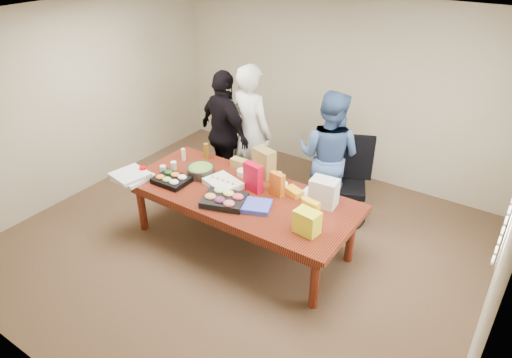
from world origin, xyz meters
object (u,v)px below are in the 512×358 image
Objects in this scene: office_chair at (346,184)px; person_center at (251,132)px; salad_bowl at (201,171)px; conference_table at (241,219)px; person_right at (328,156)px; sheet_cake at (223,183)px.

office_chair is 1.52m from person_center.
office_chair is 3.17× the size of salad_bowl.
conference_table is 1.58× the size of person_right.
salad_bowl is at bearing 96.56° from person_center.
conference_table is 2.49× the size of office_chair.
office_chair is at bearing 54.61° from conference_table.
person_right is at bearing 43.13° from salad_bowl.
sheet_cake is at bearing 178.67° from conference_table.
office_chair is 2.61× the size of sheet_cake.
sheet_cake is (-0.81, -1.20, -0.10)m from person_right.
conference_table is at bearing -148.74° from office_chair.
office_chair is 1.63m from sheet_cake.
sheet_cake is (-1.10, -1.18, 0.22)m from office_chair.
office_chair is at bearing 63.15° from sheet_cake.
conference_table is 0.79m from salad_bowl.
sheet_cake is at bearing -9.04° from salad_bowl.
conference_table is at bearing 14.94° from sheet_cake.
conference_table is 1.42m from person_right.
person_center is at bearing -0.02° from person_right.
person_right is (1.17, 0.08, -0.08)m from person_center.
person_center reaches higher than conference_table.
salad_bowl reaches higher than sheet_cake.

